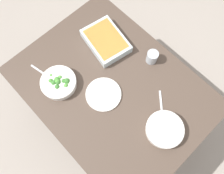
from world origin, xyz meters
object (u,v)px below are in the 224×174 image
(stew_bowl, at_px, (165,129))
(side_plate, at_px, (103,94))
(drink_cup, at_px, (152,57))
(spoon_by_stew, at_px, (162,108))
(baking_dish, at_px, (106,41))
(broccoli_bowl, at_px, (59,83))
(spoon_by_broccoli, at_px, (45,74))

(stew_bowl, bearing_deg, side_plate, -165.75)
(drink_cup, height_order, spoon_by_stew, drink_cup)
(baking_dish, bearing_deg, drink_cup, 23.51)
(spoon_by_stew, bearing_deg, drink_cup, 143.82)
(broccoli_bowl, height_order, spoon_by_broccoli, broccoli_bowl)
(baking_dish, xyz_separation_m, drink_cup, (0.29, 0.13, 0.00))
(stew_bowl, height_order, baking_dish, same)
(side_plate, distance_m, spoon_by_stew, 0.36)
(broccoli_bowl, height_order, spoon_by_stew, broccoli_bowl)
(broccoli_bowl, height_order, baking_dish, broccoli_bowl)
(baking_dish, height_order, drink_cup, drink_cup)
(baking_dish, height_order, spoon_by_stew, baking_dish)
(baking_dish, bearing_deg, side_plate, -45.77)
(baking_dish, distance_m, side_plate, 0.36)
(stew_bowl, bearing_deg, baking_dish, 166.64)
(baking_dish, distance_m, drink_cup, 0.32)
(stew_bowl, distance_m, baking_dish, 0.67)
(spoon_by_stew, bearing_deg, side_plate, -148.05)
(broccoli_bowl, bearing_deg, spoon_by_stew, 32.27)
(stew_bowl, relative_size, spoon_by_stew, 1.55)
(broccoli_bowl, distance_m, spoon_by_broccoli, 0.12)
(stew_bowl, distance_m, drink_cup, 0.46)
(spoon_by_stew, bearing_deg, broccoli_bowl, -147.73)
(drink_cup, relative_size, spoon_by_broccoli, 0.49)
(side_plate, bearing_deg, broccoli_bowl, -147.33)
(broccoli_bowl, relative_size, spoon_by_stew, 1.58)
(spoon_by_stew, bearing_deg, spoon_by_broccoli, -150.85)
(drink_cup, relative_size, side_plate, 0.39)
(stew_bowl, xyz_separation_m, spoon_by_broccoli, (-0.76, -0.28, -0.03))
(stew_bowl, height_order, spoon_by_stew, stew_bowl)
(baking_dish, height_order, side_plate, baking_dish)
(drink_cup, bearing_deg, stew_bowl, -38.08)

